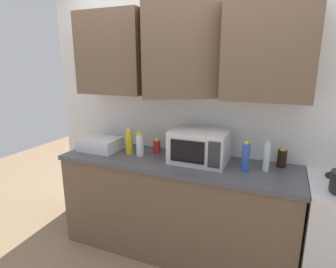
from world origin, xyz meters
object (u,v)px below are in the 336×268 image
bottle_blue_cleaner (246,157)px  bottle_clear_tall (267,157)px  microwave (199,146)px  bottle_soy_dark (282,158)px  bottle_yellow_mustard (129,142)px  bottle_red_sauce (157,146)px  dish_rack (101,144)px  bottle_white_jar (140,145)px

bottle_blue_cleaner → bottle_clear_tall: bottle_clear_tall is taller
microwave → bottle_soy_dark: size_ratio=2.93×
bottle_blue_cleaner → bottle_yellow_mustard: bearing=179.4°
microwave → bottle_blue_cleaner: bearing=-8.7°
microwave → bottle_blue_cleaner: (0.40, -0.06, -0.02)m
bottle_red_sauce → bottle_soy_dark: bearing=3.9°
bottle_red_sauce → bottle_clear_tall: size_ratio=0.59×
dish_rack → bottle_soy_dark: bottle_soy_dark is taller
dish_rack → bottle_blue_cleaner: bottle_blue_cleaner is taller
bottle_soy_dark → bottle_red_sauce: bearing=-176.1°
bottle_yellow_mustard → bottle_white_jar: bottle_yellow_mustard is taller
bottle_blue_cleaner → bottle_clear_tall: (0.15, 0.06, 0.00)m
bottle_blue_cleaner → bottle_white_jar: bottle_blue_cleaner is taller
microwave → dish_rack: (-1.00, -0.05, -0.08)m
bottle_red_sauce → bottle_white_jar: size_ratio=0.66×
bottle_yellow_mustard → bottle_white_jar: size_ratio=1.13×
bottle_clear_tall → bottle_white_jar: bottle_clear_tall is taller
bottle_soy_dark → bottle_blue_cleaner: (-0.27, -0.21, 0.04)m
bottle_yellow_mustard → microwave: bearing=4.3°
microwave → bottle_red_sauce: (-0.44, 0.08, -0.07)m
bottle_blue_cleaner → bottle_yellow_mustard: 1.07m
dish_rack → bottle_yellow_mustard: 0.34m
bottle_clear_tall → bottle_white_jar: (-1.11, -0.06, -0.01)m
dish_rack → bottle_soy_dark: bearing=6.9°
microwave → bottle_white_jar: size_ratio=2.16×
bottle_clear_tall → bottle_red_sauce: bearing=175.7°
bottle_white_jar → bottle_red_sauce: bearing=49.9°
microwave → bottle_soy_dark: (0.67, 0.15, -0.06)m
microwave → bottle_clear_tall: 0.55m
dish_rack → bottle_red_sauce: bottle_red_sauce is taller
bottle_yellow_mustard → bottle_clear_tall: (1.22, 0.05, -0.00)m
bottle_blue_cleaner → bottle_white_jar: size_ratio=1.09×
microwave → bottle_soy_dark: bearing=12.9°
microwave → bottle_red_sauce: microwave is taller
bottle_soy_dark → microwave: bearing=-167.1°
bottle_clear_tall → bottle_white_jar: size_ratio=1.11×
bottle_yellow_mustard → bottle_white_jar: (0.12, -0.00, -0.02)m
bottle_blue_cleaner → bottle_red_sauce: 0.86m
bottle_yellow_mustard → bottle_clear_tall: bearing=2.4°
dish_rack → microwave: bearing=2.8°
bottle_white_jar → microwave: bearing=5.6°
bottle_red_sauce → bottle_clear_tall: bearing=-4.3°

